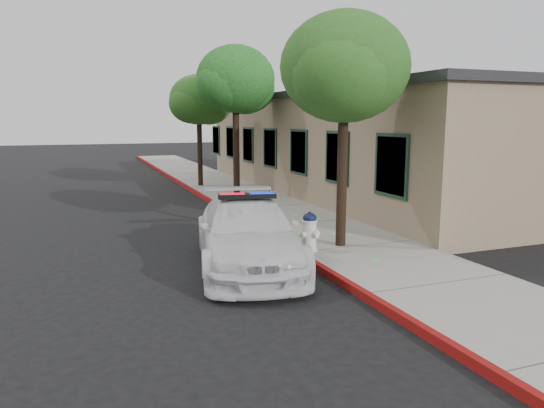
% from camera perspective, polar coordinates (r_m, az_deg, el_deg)
% --- Properties ---
extents(ground, '(120.00, 120.00, 0.00)m').
position_cam_1_polar(ground, '(11.64, 2.67, -6.15)').
color(ground, black).
rests_on(ground, ground).
extents(sidewalk, '(3.20, 60.00, 0.15)m').
position_cam_1_polar(sidewalk, '(14.92, 3.69, -2.37)').
color(sidewalk, gray).
rests_on(sidewalk, ground).
extents(red_curb, '(0.14, 60.00, 0.16)m').
position_cam_1_polar(red_curb, '(14.36, -1.91, -2.81)').
color(red_curb, maroon).
rests_on(red_curb, ground).
extents(clapboard_building, '(7.30, 20.89, 4.24)m').
position_cam_1_polar(clapboard_building, '(22.31, 9.26, 6.77)').
color(clapboard_building, '#977C62').
rests_on(clapboard_building, ground).
extents(police_car, '(3.06, 5.40, 1.60)m').
position_cam_1_polar(police_car, '(10.90, -2.80, -3.22)').
color(police_car, silver).
rests_on(police_car, ground).
extents(fire_hydrant, '(0.52, 0.46, 0.91)m').
position_cam_1_polar(fire_hydrant, '(11.64, 4.28, -3.10)').
color(fire_hydrant, silver).
rests_on(fire_hydrant, sidewalk).
extents(street_tree_near, '(2.96, 3.05, 5.43)m').
position_cam_1_polar(street_tree_near, '(12.02, 8.23, 14.46)').
color(street_tree_near, black).
rests_on(street_tree_near, sidewalk).
extents(street_tree_mid, '(3.25, 3.06, 5.84)m').
position_cam_1_polar(street_tree_mid, '(20.18, -4.13, 13.49)').
color(street_tree_mid, black).
rests_on(street_tree_mid, sidewalk).
extents(street_tree_far, '(2.87, 2.65, 5.01)m').
position_cam_1_polar(street_tree_far, '(23.39, -8.19, 11.30)').
color(street_tree_far, black).
rests_on(street_tree_far, sidewalk).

